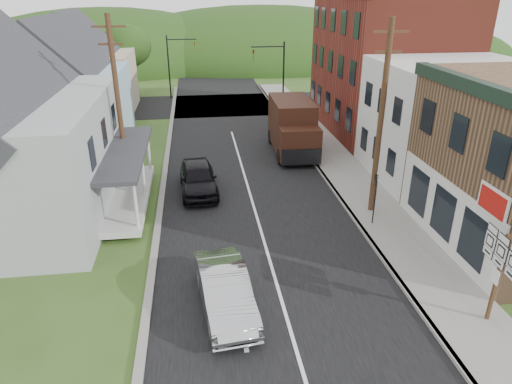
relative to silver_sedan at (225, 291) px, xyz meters
name	(u,v)px	position (x,y,z in m)	size (l,w,h in m)	color
ground	(269,259)	(1.99, 2.95, -0.74)	(120.00, 120.00, 0.00)	#2D4719
road	(243,170)	(1.99, 12.95, -0.74)	(9.00, 90.00, 0.02)	black
cross_road	(224,105)	(1.99, 29.95, -0.74)	(60.00, 9.00, 0.02)	black
sidewalk_right	(347,176)	(7.89, 10.95, -0.67)	(2.80, 55.00, 0.15)	slate
curb_right	(325,177)	(6.54, 10.95, -0.67)	(0.20, 55.00, 0.15)	slate
curb_left	(163,186)	(-2.66, 10.95, -0.68)	(0.30, 55.00, 0.12)	slate
storefront_white	(448,122)	(13.29, 10.45, 2.51)	(8.00, 7.00, 6.50)	silver
storefront_red	(386,64)	(13.29, 19.95, 4.26)	(8.00, 12.00, 10.00)	maroon
house_blue	(71,90)	(-9.01, 19.95, 2.95)	(7.14, 8.16, 7.28)	#91B4C6
house_cream	(89,69)	(-9.51, 28.95, 2.95)	(7.14, 8.16, 7.28)	#B6A78D
utility_pole_right	(381,120)	(7.59, 6.45, 3.91)	(1.60, 0.26, 9.00)	#472D19
utility_pole_left	(118,105)	(-4.51, 10.95, 3.91)	(1.60, 0.26, 9.00)	#472D19
traffic_signal_right	(276,69)	(6.29, 26.45, 3.01)	(2.87, 0.20, 6.00)	black
traffic_signal_left	(176,59)	(-2.32, 33.45, 3.01)	(2.87, 0.20, 6.00)	black
tree_left_d	(126,46)	(-7.01, 34.95, 4.14)	(4.80, 4.80, 6.94)	#382616
forested_ridge	(211,62)	(1.99, 57.95, -0.74)	(90.00, 30.00, 16.00)	#1B3710
silver_sedan	(225,291)	(0.00, 0.00, 0.00)	(1.57, 4.51, 1.49)	#A9A9AE
dark_sedan	(198,178)	(-0.72, 10.01, 0.06)	(1.89, 4.69, 1.60)	black
delivery_van	(293,127)	(5.59, 15.68, 1.00)	(2.71, 6.22, 3.44)	black
route_sign_cluster	(499,266)	(8.41, -1.82, 1.46)	(0.22, 1.81, 3.16)	#472D19
warning_sign	(375,191)	(7.13, 5.07, 1.05)	(0.17, 0.70, 2.57)	black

